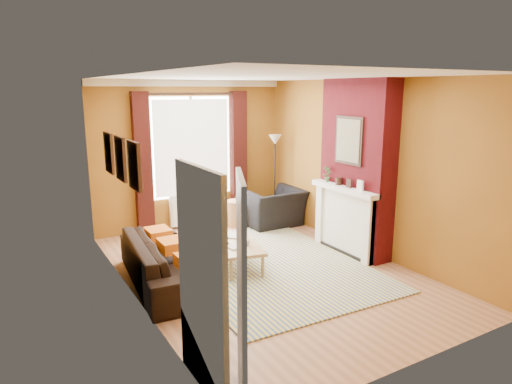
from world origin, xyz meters
The scene contains 12 objects.
ground centered at (0.00, 0.00, 0.00)m, with size 5.50×5.50×0.00m, color #956543.
room_walls centered at (0.63, 0.28, 1.38)m, with size 3.82×5.54×2.83m.
striped_rug centered at (0.14, 0.15, 0.01)m, with size 2.72×3.69×0.02m.
sofa centered at (-1.42, 0.32, 0.32)m, with size 2.17×0.85×0.63m, color black.
armchair centered at (1.34, 1.92, 0.36)m, with size 1.11×0.97×0.72m, color black.
coffee_table centered at (-0.28, 0.33, 0.34)m, with size 0.82×1.25×0.39m.
wicker_stool centered at (0.72, 2.24, 0.25)m, with size 0.53×0.53×0.51m.
floor_lamp centered at (1.55, 2.17, 1.38)m, with size 0.33×0.33×1.75m.
book_a centered at (-0.51, 0.17, 0.40)m, with size 0.17×0.23×0.02m, color #999999.
book_b centered at (-0.24, 0.69, 0.39)m, with size 0.18×0.25×0.02m, color #999999.
mug centered at (-0.20, 0.16, 0.43)m, with size 0.09×0.09×0.08m, color #999999.
tv_remote centered at (-0.43, 0.43, 0.40)m, with size 0.05×0.16×0.02m.
Camera 1 is at (-3.30, -5.43, 2.64)m, focal length 32.00 mm.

